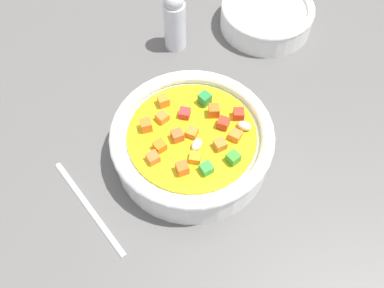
{
  "coord_description": "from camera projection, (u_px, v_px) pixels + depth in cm",
  "views": [
    {
      "loc": [
        8.48,
        26.04,
        45.24
      ],
      "look_at": [
        0.0,
        0.0,
        2.38
      ],
      "focal_mm": 40.72,
      "sensor_mm": 36.0,
      "label": 1
    }
  ],
  "objects": [
    {
      "name": "soup_bowl_main",
      "position": [
        192.0,
        142.0,
        0.5
      ],
      "size": [
        18.77,
        18.77,
        5.78
      ],
      "color": "white",
      "rests_on": "ground_plane"
    },
    {
      "name": "side_bowl_small",
      "position": [
        266.0,
        15.0,
        0.63
      ],
      "size": [
        13.44,
        13.44,
        4.73
      ],
      "color": "white",
      "rests_on": "ground_plane"
    },
    {
      "name": "ground_plane",
      "position": [
        192.0,
        159.0,
        0.54
      ],
      "size": [
        140.0,
        140.0,
        2.0
      ],
      "primitive_type": "cube",
      "color": "#565451"
    },
    {
      "name": "pepper_shaker",
      "position": [
        175.0,
        20.0,
        0.59
      ],
      "size": [
        3.04,
        3.04,
        9.24
      ],
      "color": "silver",
      "rests_on": "ground_plane"
    },
    {
      "name": "spoon",
      "position": [
        127.0,
        260.0,
        0.45
      ],
      "size": [
        9.66,
        22.81,
        0.91
      ],
      "rotation": [
        0.0,
        0.0,
        1.93
      ],
      "color": "silver",
      "rests_on": "ground_plane"
    }
  ]
}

